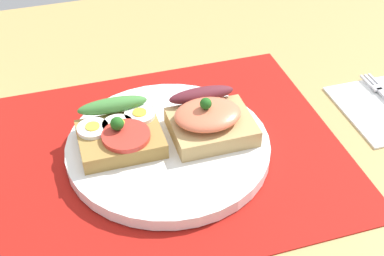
{
  "coord_description": "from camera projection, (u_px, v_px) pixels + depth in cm",
  "views": [
    {
      "loc": [
        -11.02,
        -46.0,
        43.19
      ],
      "look_at": [
        3.0,
        0.0,
        3.35
      ],
      "focal_mm": 49.0,
      "sensor_mm": 36.0,
      "label": 1
    }
  ],
  "objects": [
    {
      "name": "plate",
      "position": [
        168.0,
        147.0,
        0.63
      ],
      "size": [
        24.54,
        24.54,
        1.55
      ],
      "primitive_type": "cylinder",
      "color": "white",
      "rests_on": "placemat"
    },
    {
      "name": "sandwich_egg_tomato",
      "position": [
        119.0,
        132.0,
        0.62
      ],
      "size": [
        9.72,
        9.54,
        4.17
      ],
      "color": "olive",
      "rests_on": "plate"
    },
    {
      "name": "placemat",
      "position": [
        168.0,
        153.0,
        0.64
      ],
      "size": [
        42.08,
        35.24,
        0.3
      ],
      "primitive_type": "cube",
      "color": "#9E150F",
      "rests_on": "ground_plane"
    },
    {
      "name": "sandwich_salmon",
      "position": [
        209.0,
        120.0,
        0.63
      ],
      "size": [
        9.81,
        9.49,
        5.48
      ],
      "color": "tan",
      "rests_on": "plate"
    },
    {
      "name": "ground_plane",
      "position": [
        169.0,
        163.0,
        0.65
      ],
      "size": [
        120.0,
        90.0,
        3.2
      ],
      "primitive_type": "cube",
      "color": "tan"
    }
  ]
}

